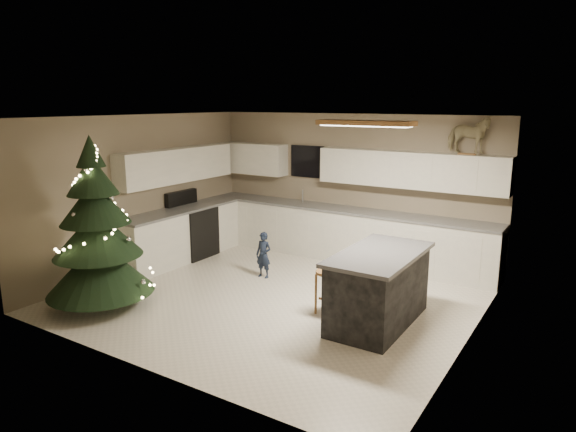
% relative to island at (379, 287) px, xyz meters
% --- Properties ---
extents(ground_plane, '(5.50, 5.50, 0.00)m').
position_rel_island_xyz_m(ground_plane, '(-1.63, 0.05, -0.48)').
color(ground_plane, beige).
extents(room_shell, '(5.52, 5.02, 2.61)m').
position_rel_island_xyz_m(room_shell, '(-1.60, 0.05, 1.27)').
color(room_shell, gray).
rests_on(room_shell, ground_plane).
extents(cabinetry, '(5.50, 3.20, 2.00)m').
position_rel_island_xyz_m(cabinetry, '(-2.54, 1.70, 0.28)').
color(cabinetry, white).
rests_on(cabinetry, ground_plane).
extents(island, '(0.90, 1.70, 0.95)m').
position_rel_island_xyz_m(island, '(0.00, 0.00, 0.00)').
color(island, black).
rests_on(island, ground_plane).
extents(bar_stool, '(0.31, 0.31, 0.60)m').
position_rel_island_xyz_m(bar_stool, '(-0.71, -0.07, -0.03)').
color(bar_stool, brown).
rests_on(bar_stool, ground_plane).
extents(christmas_tree, '(1.50, 1.45, 2.39)m').
position_rel_island_xyz_m(christmas_tree, '(-3.48, -1.55, 0.50)').
color(christmas_tree, '#3F2816').
rests_on(christmas_tree, ground_plane).
extents(toddler, '(0.28, 0.18, 0.75)m').
position_rel_island_xyz_m(toddler, '(-2.26, 0.66, -0.10)').
color(toddler, '#152335').
rests_on(toddler, ground_plane).
extents(rocking_horse, '(0.68, 0.33, 0.59)m').
position_rel_island_xyz_m(rocking_horse, '(0.43, 2.38, 1.82)').
color(rocking_horse, brown).
rests_on(rocking_horse, cabinetry).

